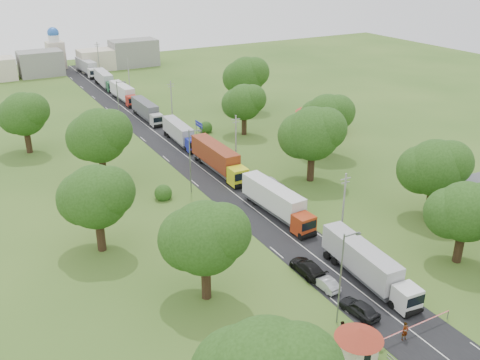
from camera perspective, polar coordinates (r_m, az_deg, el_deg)
ground at (r=71.93m, az=3.76°, el=-4.84°), size 260.00×260.00×0.00m
road at (r=87.69m, az=-3.28°, el=0.61°), size 8.00×200.00×0.04m
boom_barrier at (r=54.79m, az=17.21°, el=-15.08°), size 9.22×0.35×1.18m
guard_booth at (r=50.62m, az=12.54°, el=-16.32°), size 4.40×4.40×3.45m
info_sign at (r=101.46m, az=-4.40°, el=5.62°), size 0.12×3.10×4.10m
pole_1 at (r=67.80m, az=10.99°, el=-2.67°), size 1.60×0.24×9.00m
pole_2 at (r=89.17m, az=-0.45°, el=4.27°), size 1.60×0.24×9.00m
pole_3 at (r=113.46m, az=-7.31°, el=8.33°), size 1.60×0.24×9.00m
pole_4 at (r=139.15m, az=-11.78°, el=10.86°), size 1.60×0.24×9.00m
pole_5 at (r=165.59m, az=-14.87°, el=12.56°), size 1.60×0.24×9.00m
lamp_0 at (r=52.60m, az=10.83°, el=-9.87°), size 2.03×0.22×10.00m
lamp_1 at (r=79.34m, az=-5.25°, el=2.33°), size 2.03×0.22×10.00m
lamp_2 at (r=110.78m, az=-12.78°, el=8.03°), size 2.03×0.22×10.00m
tree_2 at (r=66.07m, az=22.83°, el=-3.08°), size 8.00×8.00×10.10m
tree_3 at (r=75.85m, az=20.04°, el=1.28°), size 8.80×8.80×11.07m
tree_4 at (r=83.37m, az=7.69°, el=4.96°), size 9.60×9.60×12.05m
tree_5 at (r=94.84m, az=9.23°, el=6.77°), size 8.80×8.80×11.07m
tree_6 at (r=104.81m, az=0.41°, el=8.33°), size 8.00×8.00×10.10m
tree_7 at (r=121.52m, az=0.62°, el=11.07°), size 9.60×9.60×12.05m
tree_10 at (r=54.50m, az=-3.85°, el=-6.12°), size 8.80×8.80×11.07m
tree_11 at (r=65.26m, az=-15.15°, el=-1.69°), size 8.80×8.80×11.07m
tree_12 at (r=84.49m, az=-14.81°, el=4.63°), size 9.60×9.60×12.05m
tree_13 at (r=102.25m, az=-22.10°, el=6.56°), size 8.80×8.80×11.07m
house_cream at (r=109.54m, az=8.65°, el=7.13°), size 10.08×10.08×5.80m
distant_town at (r=169.51m, az=-16.89°, el=12.17°), size 52.00×8.00×8.00m
church at (r=176.01m, az=-19.09°, el=12.92°), size 5.00×5.00×12.30m
truck_0 at (r=61.21m, az=13.33°, el=-8.72°), size 3.25×14.44×3.99m
truck_1 at (r=73.53m, az=3.96°, el=-2.28°), size 3.14×14.82×4.09m
truck_2 at (r=87.94m, az=-2.36°, el=2.32°), size 2.76×15.72×4.36m
truck_3 at (r=101.82m, az=-6.42°, el=5.01°), size 2.79×13.59×3.76m
truck_4 at (r=117.45m, az=-9.93°, el=7.34°), size 2.35×13.69×3.80m
truck_5 at (r=133.05m, az=-12.31°, el=9.08°), size 2.80×14.00×3.87m
truck_6 at (r=147.95m, az=-14.23°, el=10.36°), size 2.90×14.37×3.98m
truck_7 at (r=164.97m, az=-15.99°, el=11.52°), size 3.39×15.03×4.15m
car_lane_front at (r=56.69m, az=12.63°, el=-13.20°), size 2.36×4.66×1.52m
car_lane_mid at (r=59.93m, az=9.01°, el=-10.75°), size 1.64×4.10×1.33m
car_lane_rear at (r=61.91m, az=7.23°, el=-9.28°), size 2.29×5.40×1.56m
car_verge_near at (r=82.26m, az=3.21°, el=-0.38°), size 3.00×5.98×1.62m
car_verge_far at (r=98.74m, az=-3.18°, el=3.72°), size 1.80×4.08×1.37m
pedestrian_near at (r=54.56m, az=17.19°, el=-15.18°), size 0.72×0.50×1.91m
pedestrian_booth at (r=53.50m, az=10.85°, el=-15.41°), size 0.89×1.02×1.76m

